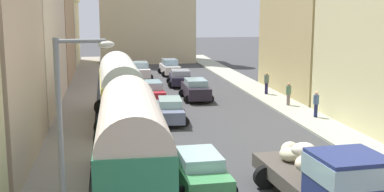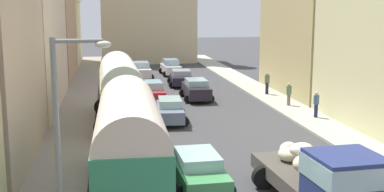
{
  "view_description": "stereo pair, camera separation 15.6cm",
  "coord_description": "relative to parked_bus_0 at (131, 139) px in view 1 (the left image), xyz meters",
  "views": [
    {
      "loc": [
        -5.2,
        -7.74,
        6.98
      ],
      "look_at": [
        0.0,
        22.22,
        1.49
      ],
      "focal_mm": 46.53,
      "sensor_mm": 36.0,
      "label": 1
    },
    {
      "loc": [
        -5.05,
        -7.77,
        6.98
      ],
      "look_at": [
        0.0,
        22.22,
        1.49
      ],
      "focal_mm": 46.53,
      "sensor_mm": 36.0,
      "label": 2
    }
  ],
  "objects": [
    {
      "name": "ground_plane",
      "position": [
        4.38,
        16.93,
        -2.18
      ],
      "size": [
        154.0,
        154.0,
        0.0
      ],
      "primitive_type": "plane",
      "color": "#3D3D3F"
    },
    {
      "name": "car_1",
      "position": [
        5.63,
        25.39,
        -1.45
      ],
      "size": [
        2.52,
        4.02,
        1.44
      ],
      "color": "#201C2D",
      "rests_on": "ground"
    },
    {
      "name": "building_left_4",
      "position": [
        -6.41,
        43.96,
        2.01
      ],
      "size": [
        5.04,
        9.42,
        8.32
      ],
      "color": "beige",
      "rests_on": "ground"
    },
    {
      "name": "building_left_2",
      "position": [
        -6.66,
        17.91,
        3.14
      ],
      "size": [
        5.09,
        14.78,
        10.64
      ],
      "color": "beige",
      "rests_on": "ground"
    },
    {
      "name": "pedestrian_1",
      "position": [
        11.61,
        19.39,
        -1.12
      ],
      "size": [
        0.53,
        0.53,
        1.87
      ],
      "color": "#241C42",
      "rests_on": "ground"
    },
    {
      "name": "car_5",
      "position": [
        2.38,
        18.72,
        -1.43
      ],
      "size": [
        2.41,
        4.3,
        1.49
      ],
      "color": "#B5242F",
      "rests_on": "ground"
    },
    {
      "name": "cargo_truck_0",
      "position": [
        6.31,
        -2.99,
        -0.84
      ],
      "size": [
        3.2,
        6.86,
        2.54
      ],
      "color": "navy",
      "rests_on": "ground"
    },
    {
      "name": "sidewalk_right",
      "position": [
        11.63,
        16.93,
        -2.11
      ],
      "size": [
        2.5,
        70.0,
        0.14
      ],
      "primitive_type": "cube",
      "color": "#A7AD99",
      "rests_on": "ground"
    },
    {
      "name": "sidewalk_left",
      "position": [
        -2.87,
        16.93,
        -2.11
      ],
      "size": [
        2.5,
        70.0,
        0.14
      ],
      "primitive_type": "cube",
      "color": "gray",
      "rests_on": "ground"
    },
    {
      "name": "car_2",
      "position": [
        5.61,
        32.58,
        -1.36
      ],
      "size": [
        2.28,
        4.25,
        1.65
      ],
      "color": "silver",
      "rests_on": "ground"
    },
    {
      "name": "car_4",
      "position": [
        2.93,
        11.69,
        -1.43
      ],
      "size": [
        2.28,
        4.32,
        1.47
      ],
      "color": "slate",
      "rests_on": "ground"
    },
    {
      "name": "car_3",
      "position": [
        2.63,
        0.41,
        -1.46
      ],
      "size": [
        2.39,
        4.4,
        1.41
      ],
      "color": "#479856",
      "rests_on": "ground"
    },
    {
      "name": "building_right_2",
      "position": [
        14.99,
        19.8,
        2.26
      ],
      "size": [
        4.22,
        11.66,
        8.88
      ],
      "color": "tan",
      "rests_on": "ground"
    },
    {
      "name": "building_left_3",
      "position": [
        -6.53,
        32.2,
        4.44
      ],
      "size": [
        4.82,
        12.19,
        13.24
      ],
      "color": "tan",
      "rests_on": "ground"
    },
    {
      "name": "pedestrian_2",
      "position": [
        11.7,
        14.79,
        -1.2
      ],
      "size": [
        0.51,
        0.51,
        1.73
      ],
      "color": "#776261",
      "rests_on": "ground"
    },
    {
      "name": "car_0",
      "position": [
        5.8,
        18.72,
        -1.38
      ],
      "size": [
        2.3,
        4.41,
        1.57
      ],
      "color": "black",
      "rests_on": "ground"
    },
    {
      "name": "car_6",
      "position": [
        2.38,
        30.65,
        -1.36
      ],
      "size": [
        2.4,
        4.29,
        1.64
      ],
      "color": "silver",
      "rests_on": "ground"
    },
    {
      "name": "streetlamp_near",
      "position": [
        -1.9,
        -4.26,
        1.51
      ],
      "size": [
        1.61,
        0.28,
        6.18
      ],
      "color": "gray",
      "rests_on": "ground"
    },
    {
      "name": "parked_bus_0",
      "position": [
        0.0,
        0.0,
        0.0
      ],
      "size": [
        3.44,
        8.87,
        3.98
      ],
      "color": "#338C66",
      "rests_on": "ground"
    },
    {
      "name": "pedestrian_0",
      "position": [
        12.02,
        10.85,
        -1.17
      ],
      "size": [
        0.48,
        0.48,
        1.77
      ],
      "color": "#1E224A",
      "rests_on": "ground"
    },
    {
      "name": "distant_church",
      "position": [
        4.38,
        45.41,
        4.5
      ],
      "size": [
        11.66,
        6.16,
        18.38
      ],
      "color": "beige",
      "rests_on": "ground"
    },
    {
      "name": "parked_bus_1",
      "position": [
        -0.05,
        11.78,
        0.04
      ],
      "size": [
        3.32,
        9.18,
        4.0
      ],
      "color": "gold",
      "rests_on": "ground"
    }
  ]
}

